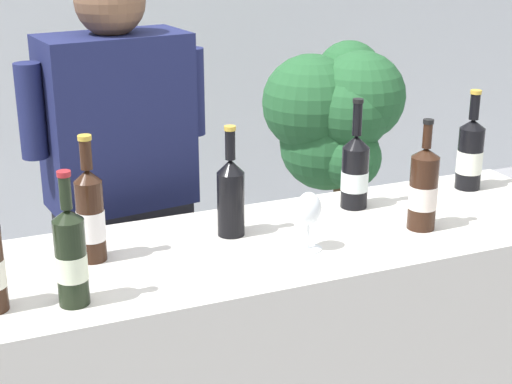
{
  "coord_description": "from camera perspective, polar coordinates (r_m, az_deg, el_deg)",
  "views": [
    {
      "loc": [
        -0.72,
        -1.84,
        1.79
      ],
      "look_at": [
        0.04,
        0.0,
        1.08
      ],
      "focal_mm": 54.96,
      "sensor_mm": 36.0,
      "label": 1
    }
  ],
  "objects": [
    {
      "name": "wine_bottle_6",
      "position": [
        2.19,
        -1.74,
        -0.17
      ],
      "size": [
        0.08,
        0.08,
        0.32
      ],
      "color": "black",
      "rests_on": "counter"
    },
    {
      "name": "wine_glass",
      "position": [
        2.09,
        3.87,
        -1.41
      ],
      "size": [
        0.08,
        0.08,
        0.16
      ],
      "color": "silver",
      "rests_on": "counter"
    },
    {
      "name": "wine_bottle_4",
      "position": [
        2.07,
        -11.97,
        -1.62
      ],
      "size": [
        0.07,
        0.07,
        0.34
      ],
      "color": "black",
      "rests_on": "counter"
    },
    {
      "name": "wine_bottle_1",
      "position": [
        2.28,
        12.08,
        0.22
      ],
      "size": [
        0.08,
        0.08,
        0.32
      ],
      "color": "black",
      "rests_on": "counter"
    },
    {
      "name": "wine_bottle_5",
      "position": [
        1.85,
        -13.33,
        -4.57
      ],
      "size": [
        0.07,
        0.07,
        0.33
      ],
      "color": "black",
      "rests_on": "counter"
    },
    {
      "name": "wine_bottle_3",
      "position": [
        2.66,
        15.32,
        2.7
      ],
      "size": [
        0.08,
        0.08,
        0.33
      ],
      "color": "black",
      "rests_on": "counter"
    },
    {
      "name": "person_server",
      "position": [
        2.65,
        -9.61,
        -2.53
      ],
      "size": [
        0.61,
        0.3,
        1.65
      ],
      "color": "black",
      "rests_on": "ground_plane"
    },
    {
      "name": "potted_shrub",
      "position": [
        3.65,
        5.91,
        4.33
      ],
      "size": [
        0.62,
        0.54,
        1.24
      ],
      "color": "brown",
      "rests_on": "ground_plane"
    },
    {
      "name": "wine_bottle_0",
      "position": [
        2.42,
        7.22,
        1.53
      ],
      "size": [
        0.08,
        0.08,
        0.34
      ],
      "color": "black",
      "rests_on": "counter"
    }
  ]
}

